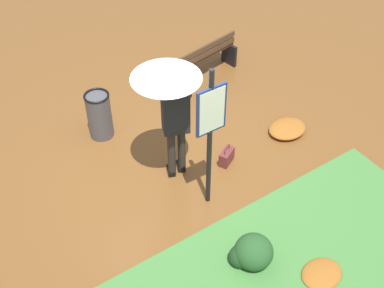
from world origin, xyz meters
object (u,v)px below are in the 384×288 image
(person_with_umbrella, at_px, (170,94))
(handbag, at_px, (227,157))
(info_sign_post, at_px, (210,126))
(park_bench, at_px, (204,57))
(trash_bin, at_px, (99,115))

(person_with_umbrella, xyz_separation_m, handbag, (-0.84, 0.25, -1.42))
(info_sign_post, xyz_separation_m, park_bench, (-1.80, -2.72, -1.04))
(person_with_umbrella, xyz_separation_m, info_sign_post, (-0.14, 0.74, -0.11))
(trash_bin, bearing_deg, park_bench, -168.18)
(person_with_umbrella, height_order, info_sign_post, info_sign_post)
(info_sign_post, distance_m, handbag, 1.57)
(park_bench, height_order, trash_bin, trash_bin)
(person_with_umbrella, relative_size, handbag, 5.53)
(handbag, bearing_deg, person_with_umbrella, -16.52)
(park_bench, xyz_separation_m, trash_bin, (2.44, 0.51, 0.02))
(info_sign_post, relative_size, trash_bin, 2.76)
(person_with_umbrella, bearing_deg, trash_bin, -71.05)
(person_with_umbrella, relative_size, info_sign_post, 0.89)
(person_with_umbrella, xyz_separation_m, park_bench, (-1.94, -1.97, -1.15))
(info_sign_post, xyz_separation_m, handbag, (-0.70, -0.49, -1.32))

